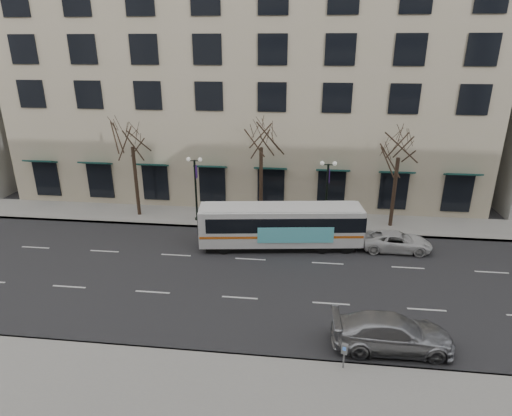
# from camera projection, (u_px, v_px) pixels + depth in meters

# --- Properties ---
(ground) EXTENTS (160.00, 160.00, 0.00)m
(ground) POSITION_uv_depth(u_px,v_px,m) (246.00, 277.00, 25.80)
(ground) COLOR black
(ground) RESTS_ON ground
(sidewalk_far) EXTENTS (80.00, 4.00, 0.15)m
(sidewalk_far) POSITION_uv_depth(u_px,v_px,m) (324.00, 222.00, 33.59)
(sidewalk_far) COLOR gray
(sidewalk_far) RESTS_ON ground
(building_hotel) EXTENTS (40.00, 20.00, 24.00)m
(building_hotel) POSITION_uv_depth(u_px,v_px,m) (254.00, 57.00, 41.24)
(building_hotel) COLOR tan
(building_hotel) RESTS_ON ground
(tree_far_left) EXTENTS (3.60, 3.60, 8.34)m
(tree_far_left) POSITION_uv_depth(u_px,v_px,m) (131.00, 135.00, 32.66)
(tree_far_left) COLOR black
(tree_far_left) RESTS_ON ground
(tree_far_mid) EXTENTS (3.60, 3.60, 8.55)m
(tree_far_mid) POSITION_uv_depth(u_px,v_px,m) (261.00, 135.00, 31.51)
(tree_far_mid) COLOR black
(tree_far_mid) RESTS_ON ground
(tree_far_right) EXTENTS (3.60, 3.60, 8.06)m
(tree_far_right) POSITION_uv_depth(u_px,v_px,m) (400.00, 145.00, 30.61)
(tree_far_right) COLOR black
(tree_far_right) RESTS_ON ground
(lamp_post_left) EXTENTS (1.22, 0.45, 5.21)m
(lamp_post_left) POSITION_uv_depth(u_px,v_px,m) (196.00, 186.00, 32.90)
(lamp_post_left) COLOR black
(lamp_post_left) RESTS_ON ground
(lamp_post_right) EXTENTS (1.22, 0.45, 5.21)m
(lamp_post_right) POSITION_uv_depth(u_px,v_px,m) (327.00, 191.00, 31.82)
(lamp_post_right) COLOR black
(lamp_post_right) RESTS_ON ground
(city_bus) EXTENTS (11.23, 3.80, 2.99)m
(city_bus) POSITION_uv_depth(u_px,v_px,m) (282.00, 225.00, 29.10)
(city_bus) COLOR silver
(city_bus) RESTS_ON ground
(silver_car) EXTENTS (5.57, 2.41, 1.60)m
(silver_car) POSITION_uv_depth(u_px,v_px,m) (392.00, 333.00, 19.50)
(silver_car) COLOR #A1A2A8
(silver_car) RESTS_ON ground
(white_pickup) EXTENTS (4.63, 2.16, 1.28)m
(white_pickup) POSITION_uv_depth(u_px,v_px,m) (397.00, 241.00, 28.98)
(white_pickup) COLOR silver
(white_pickup) RESTS_ON ground
(pay_station) EXTENTS (0.30, 0.24, 1.21)m
(pay_station) POSITION_uv_depth(u_px,v_px,m) (344.00, 351.00, 18.00)
(pay_station) COLOR gray
(pay_station) RESTS_ON sidewalk_near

